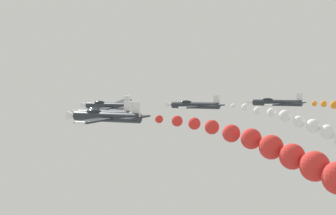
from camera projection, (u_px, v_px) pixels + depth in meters
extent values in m
cylinder|color=#23282D|center=(108.00, 106.00, 91.76)|extent=(1.32, 9.00, 1.32)
cone|color=white|center=(85.00, 105.00, 94.60)|extent=(1.25, 1.20, 1.25)
cube|color=#23282D|center=(110.00, 107.00, 91.56)|extent=(9.01, 1.90, 2.23)
cylinder|color=white|center=(92.00, 114.00, 87.88)|extent=(0.43, 1.40, 0.43)
cylinder|color=white|center=(127.00, 100.00, 95.24)|extent=(0.43, 1.40, 0.43)
cube|color=#23282D|center=(128.00, 106.00, 89.52)|extent=(3.74, 1.20, 1.02)
cube|color=white|center=(127.00, 101.00, 89.26)|extent=(0.49, 1.10, 1.59)
ellipsoid|color=black|center=(100.00, 103.00, 92.65)|extent=(0.94, 2.20, 0.86)
cylinder|color=#23282D|center=(104.00, 114.00, 76.29)|extent=(1.16, 9.00, 1.16)
cone|color=white|center=(76.00, 113.00, 79.13)|extent=(1.10, 1.20, 1.10)
cube|color=#23282D|center=(106.00, 115.00, 76.07)|extent=(9.20, 1.90, 0.70)
cylinder|color=white|center=(83.00, 118.00, 72.27)|extent=(0.38, 1.40, 0.38)
cylinder|color=white|center=(127.00, 112.00, 79.87)|extent=(0.38, 1.40, 0.38)
cube|color=#23282D|center=(127.00, 115.00, 74.06)|extent=(3.80, 1.20, 0.39)
cube|color=white|center=(128.00, 108.00, 73.92)|extent=(0.23, 1.10, 1.61)
ellipsoid|color=black|center=(94.00, 110.00, 77.25)|extent=(0.84, 2.20, 0.74)
cylinder|color=#23282D|center=(195.00, 105.00, 94.12)|extent=(1.14, 9.00, 1.14)
cone|color=white|center=(170.00, 105.00, 96.96)|extent=(1.08, 1.20, 1.08)
cube|color=#23282D|center=(197.00, 106.00, 93.91)|extent=(9.20, 1.90, 0.50)
cylinder|color=white|center=(183.00, 108.00, 90.10)|extent=(0.37, 1.40, 0.37)
cylinder|color=white|center=(211.00, 104.00, 97.72)|extent=(0.37, 1.40, 0.37)
cube|color=#23282D|center=(216.00, 106.00, 91.89)|extent=(3.80, 1.20, 0.31)
cube|color=white|center=(217.00, 100.00, 91.78)|extent=(0.20, 1.10, 1.60)
ellipsoid|color=black|center=(186.00, 102.00, 95.09)|extent=(0.82, 2.20, 0.73)
sphere|color=white|center=(233.00, 106.00, 90.14)|extent=(0.81, 0.81, 0.81)
sphere|color=white|center=(245.00, 107.00, 88.88)|extent=(1.21, 1.21, 1.21)
sphere|color=white|center=(258.00, 111.00, 87.76)|extent=(1.35, 1.35, 1.35)
sphere|color=white|center=(272.00, 113.00, 86.82)|extent=(1.42, 1.42, 1.42)
sphere|color=white|center=(285.00, 116.00, 85.64)|extent=(1.84, 1.84, 1.84)
sphere|color=white|center=(299.00, 122.00, 84.68)|extent=(1.83, 1.83, 1.83)
sphere|color=white|center=(313.00, 126.00, 83.60)|extent=(2.14, 2.14, 2.14)
sphere|color=white|center=(327.00, 132.00, 82.49)|extent=(2.23, 2.23, 2.23)
cylinder|color=#23282D|center=(106.00, 117.00, 61.62)|extent=(1.17, 9.00, 1.17)
cone|color=white|center=(72.00, 116.00, 64.46)|extent=(1.11, 1.20, 1.11)
cube|color=#23282D|center=(109.00, 118.00, 61.41)|extent=(9.19, 1.90, 0.77)
cylinder|color=white|center=(80.00, 123.00, 57.61)|extent=(0.38, 1.40, 0.38)
cylinder|color=white|center=(135.00, 114.00, 65.21)|extent=(0.38, 1.40, 0.38)
cube|color=#23282D|center=(135.00, 118.00, 59.39)|extent=(3.80, 1.20, 0.42)
cube|color=white|center=(136.00, 109.00, 59.25)|extent=(0.24, 1.10, 1.61)
ellipsoid|color=black|center=(94.00, 112.00, 62.58)|extent=(0.84, 2.20, 0.75)
sphere|color=red|center=(159.00, 119.00, 57.49)|extent=(0.83, 0.83, 0.83)
sphere|color=red|center=(177.00, 121.00, 56.34)|extent=(1.12, 1.12, 1.12)
sphere|color=red|center=(194.00, 124.00, 54.94)|extent=(1.22, 1.22, 1.22)
sphere|color=red|center=(212.00, 127.00, 53.45)|extent=(1.40, 1.40, 1.40)
sphere|color=red|center=(231.00, 133.00, 52.11)|extent=(1.68, 1.68, 1.68)
sphere|color=red|center=(251.00, 139.00, 50.67)|extent=(1.91, 1.91, 1.91)
sphere|color=red|center=(271.00, 147.00, 49.06)|extent=(2.18, 2.18, 2.18)
sphere|color=red|center=(292.00, 156.00, 47.39)|extent=(2.23, 2.23, 2.23)
sphere|color=red|center=(315.00, 166.00, 45.70)|extent=(2.52, 2.52, 2.52)
cylinder|color=#23282D|center=(277.00, 103.00, 98.48)|extent=(1.14, 9.00, 1.14)
cone|color=white|center=(251.00, 102.00, 101.32)|extent=(1.08, 1.20, 1.08)
cube|color=#23282D|center=(279.00, 103.00, 98.26)|extent=(9.20, 1.90, 0.50)
cylinder|color=white|center=(269.00, 105.00, 94.45)|extent=(0.37, 1.40, 0.37)
cylinder|color=white|center=(289.00, 102.00, 102.07)|extent=(0.37, 1.40, 0.37)
cube|color=#23282D|center=(299.00, 103.00, 96.25)|extent=(3.80, 1.20, 0.31)
cube|color=white|center=(300.00, 98.00, 96.13)|extent=(0.20, 1.10, 1.60)
ellipsoid|color=black|center=(268.00, 100.00, 99.45)|extent=(0.82, 2.20, 0.73)
sphere|color=orange|center=(314.00, 104.00, 94.88)|extent=(0.92, 0.92, 0.92)
sphere|color=orange|center=(324.00, 104.00, 93.88)|extent=(1.06, 1.06, 1.06)
sphere|color=orange|center=(334.00, 105.00, 93.25)|extent=(1.33, 1.33, 1.33)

